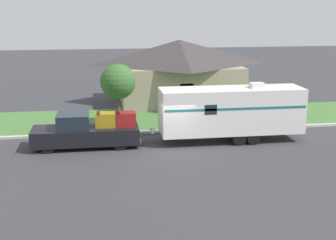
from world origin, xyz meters
TOP-DOWN VIEW (x-y plane):
  - ground_plane at (0.00, 0.00)m, footprint 120.00×120.00m
  - curb_strip at (0.00, 3.75)m, footprint 80.00×0.30m
  - lawn_strip at (0.00, 7.40)m, footprint 80.00×7.00m
  - house_across_street at (2.51, 12.94)m, footprint 10.25×7.55m
  - pickup_truck at (-4.77, 1.38)m, footprint 6.07×2.05m
  - travel_trailer at (3.63, 1.38)m, footprint 9.40×2.25m
  - mailbox at (5.06, 4.82)m, footprint 0.48×0.20m
  - tree_in_yard at (-2.75, 5.89)m, footprint 2.33×2.33m

SIDE VIEW (x-z plane):
  - ground_plane at x=0.00m, z-range 0.00..0.00m
  - lawn_strip at x=0.00m, z-range 0.00..0.03m
  - curb_strip at x=0.00m, z-range 0.00..0.14m
  - pickup_truck at x=-4.77m, z-range -0.12..1.94m
  - mailbox at x=5.06m, z-range 0.34..1.59m
  - travel_trailer at x=3.63m, z-range 0.12..3.56m
  - house_across_street at x=2.51m, z-range 0.09..5.18m
  - tree_in_yard at x=-2.75m, z-range 0.88..5.01m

